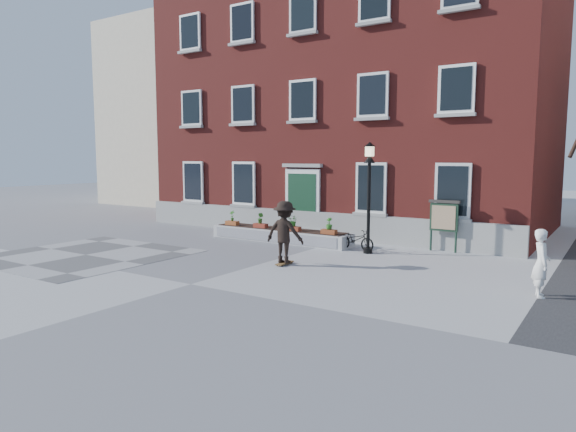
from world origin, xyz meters
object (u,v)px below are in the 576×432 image
Objects in this scene: bystander at (541,263)px; skateboarder at (285,232)px; notice_board at (444,217)px; lamp_post at (369,182)px; bicycle at (355,239)px.

skateboarder is at bearing 75.00° from bystander.
skateboarder is at bearing -124.68° from notice_board.
notice_board is at bearing 40.14° from lamp_post.
lamp_post reaches higher than notice_board.
lamp_post is at bearing -139.86° from notice_board.
skateboarder is at bearing -112.81° from lamp_post.
notice_board is 0.92× the size of skateboarder.
lamp_post is (-5.93, 2.96, 1.70)m from bystander.
notice_board is at bearing 21.19° from bystander.
notice_board reaches higher than bystander.
skateboarder is at bearing 174.53° from bicycle.
notice_board is 6.17m from skateboarder.
skateboarder reaches higher than notice_board.
bystander is (6.57, -3.25, 0.44)m from bicycle.
bicycle is at bearing 78.18° from skateboarder.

